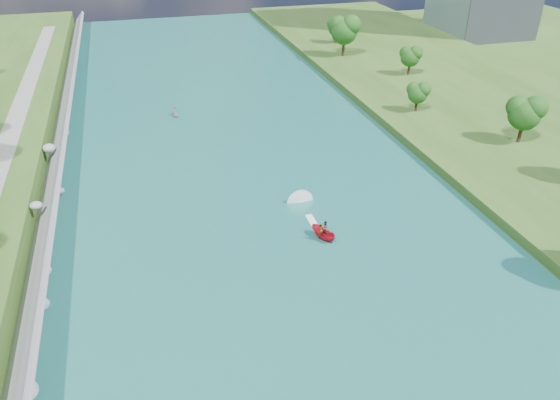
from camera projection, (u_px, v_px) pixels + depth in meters
name	position (u px, v px, depth m)	size (l,w,h in m)	color
ground	(300.00, 298.00, 55.86)	(260.00, 260.00, 0.00)	#2D5119
river_water	(255.00, 202.00, 72.47)	(55.00, 240.00, 0.10)	#175855
riprap_bank	(45.00, 222.00, 64.97)	(4.51, 236.00, 4.05)	slate
trees_east	(472.00, 106.00, 86.86)	(18.57, 136.53, 11.02)	#194612
motorboat	(317.00, 225.00, 66.42)	(3.60, 18.72, 2.23)	red
raft	(175.00, 114.00, 99.32)	(2.18, 2.76, 1.55)	gray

